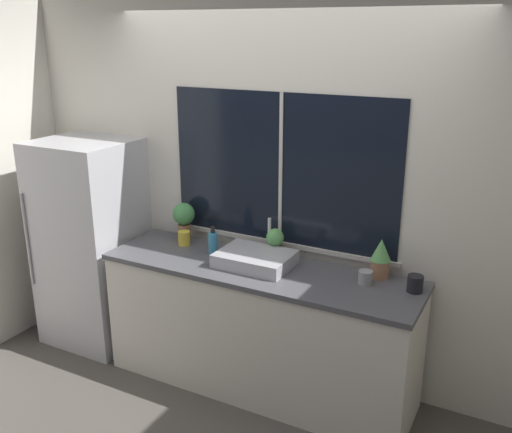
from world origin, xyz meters
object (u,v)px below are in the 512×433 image
Objects in this scene: refrigerator at (92,243)px; potted_plant_center at (275,242)px; potted_plant_right at (381,258)px; sink at (255,259)px; mug_grey at (365,277)px; soap_bottle at (213,243)px; mug_black at (415,284)px; potted_plant_left at (184,217)px; mug_yellow at (184,238)px.

potted_plant_center is (1.48, 0.20, 0.20)m from refrigerator.
refrigerator is 2.23m from potted_plant_right.
sink is at bearing 0.32° from refrigerator.
potted_plant_right is at bearing 13.82° from sink.
potted_plant_right is 0.17m from mug_grey.
mug_grey is (1.08, 0.02, -0.04)m from soap_bottle.
potted_plant_right reaches higher than mug_black.
potted_plant_center is at bearing 173.87° from mug_black.
soap_bottle is 1.08m from mug_grey.
potted_plant_right is (0.78, 0.19, 0.09)m from sink.
refrigerator is 15.72× the size of mug_black.
potted_plant_right reaches higher than soap_bottle.
refrigerator reaches higher than potted_plant_left.
mug_grey is at bearing -110.30° from potted_plant_right.
mug_black is 1.16× the size of mug_grey.
refrigerator is at bearing -177.77° from mug_black.
potted_plant_right is at bearing 7.90° from soap_bottle.
potted_plant_center is at bearing 75.27° from sink.
mug_yellow is 1.36m from mug_grey.
mug_yellow is 1.18× the size of mug_grey.
mug_yellow is at bearing -56.89° from potted_plant_left.
soap_bottle is 1.37m from mug_black.
mug_grey is (2.16, 0.06, 0.13)m from refrigerator.
potted_plant_left reaches higher than potted_plant_right.
sink is 2.39× the size of potted_plant_center.
mug_grey is (1.42, -0.14, -0.13)m from potted_plant_left.
potted_plant_center is at bearing 8.46° from mug_yellow.
potted_plant_center reaches higher than mug_grey.
sink reaches higher than mug_black.
potted_plant_right is (0.73, 0.00, 0.03)m from potted_plant_center.
refrigerator reaches higher than potted_plant_center.
potted_plant_left is at bearing 176.52° from mug_black.
soap_bottle is at bearing -177.83° from mug_black.
potted_plant_left reaches higher than potted_plant_center.
sink is at bearing -104.73° from potted_plant_center.
mug_black is at bearing 6.02° from mug_grey.
mug_black reaches higher than mug_grey.
soap_bottle is at bearing 174.19° from sink.
potted_plant_center is at bearing -180.00° from potted_plant_right.
mug_yellow is (-0.68, -0.10, -0.06)m from potted_plant_center.
potted_plant_center is at bearing 7.71° from refrigerator.
potted_plant_left is 2.69× the size of mug_yellow.
potted_plant_left reaches higher than mug_black.
mug_grey is (1.36, -0.03, -0.01)m from mug_yellow.
mug_grey is at bearing -11.27° from potted_plant_center.
potted_plant_right is at bearing 156.77° from mug_black.
mug_grey is (-0.29, -0.03, -0.01)m from mug_black.
refrigerator is at bearing -164.75° from potted_plant_left.
mug_grey is at bearing -5.44° from potted_plant_left.
sink is 5.50× the size of mug_grey.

